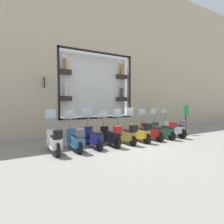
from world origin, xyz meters
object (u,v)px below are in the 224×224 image
object	(u,v)px
scooter_navy_6	(94,138)
scooter_teal_7	(76,140)
scooter_black_5	(111,136)
scooter_green_1	(165,130)
scooter_red_2	(152,132)
scooter_silver_0	(175,129)
scooter_olive_4	(127,134)
shop_sign_post	(186,119)
scooter_white_8	(55,141)
scooter_yellow_3	(140,132)

from	to	relation	value
scooter_navy_6	scooter_teal_7	xyz separation A→B (m)	(-0.07, 0.82, 0.01)
scooter_black_5	scooter_teal_7	xyz separation A→B (m)	(0.00, 1.64, 0.00)
scooter_green_1	scooter_teal_7	xyz separation A→B (m)	(0.00, 4.91, 0.00)
scooter_red_2	scooter_navy_6	world-z (taller)	scooter_navy_6
scooter_silver_0	scooter_olive_4	xyz separation A→B (m)	(-0.01, 3.28, -0.02)
shop_sign_post	scooter_navy_6	bearing A→B (deg)	90.89
scooter_green_1	scooter_white_8	world-z (taller)	scooter_white_8
scooter_red_2	scooter_teal_7	size ratio (longest dim) A/B	1.01
scooter_olive_4	scooter_navy_6	size ratio (longest dim) A/B	0.99
scooter_red_2	scooter_yellow_3	bearing A→B (deg)	94.10
scooter_black_5	shop_sign_post	size ratio (longest dim) A/B	0.98
scooter_green_1	scooter_navy_6	world-z (taller)	scooter_navy_6
scooter_silver_0	scooter_red_2	size ratio (longest dim) A/B	1.00
scooter_silver_0	scooter_white_8	distance (m)	6.55
scooter_red_2	scooter_navy_6	xyz separation A→B (m)	(0.01, 3.28, 0.01)
scooter_red_2	scooter_yellow_3	world-z (taller)	scooter_yellow_3
scooter_yellow_3	scooter_olive_4	xyz separation A→B (m)	(-0.01, 0.82, -0.01)
scooter_silver_0	scooter_red_2	world-z (taller)	scooter_red_2
scooter_silver_0	scooter_teal_7	bearing A→B (deg)	90.11
scooter_black_5	scooter_white_8	distance (m)	2.46
scooter_navy_6	scooter_olive_4	bearing A→B (deg)	-92.54
scooter_silver_0	shop_sign_post	distance (m)	1.23
scooter_teal_7	shop_sign_post	distance (m)	6.86
scooter_green_1	scooter_black_5	distance (m)	3.28
scooter_white_8	scooter_olive_4	bearing A→B (deg)	-90.16
scooter_navy_6	scooter_teal_7	distance (m)	0.82
scooter_yellow_3	scooter_green_1	bearing A→B (deg)	-90.31
scooter_olive_4	shop_sign_post	distance (m)	4.42
scooter_black_5	scooter_white_8	bearing A→B (deg)	89.71
scooter_yellow_3	scooter_navy_6	distance (m)	2.46
shop_sign_post	scooter_yellow_3	bearing A→B (deg)	92.54
scooter_silver_0	scooter_teal_7	size ratio (longest dim) A/B	1.01
scooter_yellow_3	scooter_olive_4	size ratio (longest dim) A/B	1.01
scooter_silver_0	scooter_yellow_3	world-z (taller)	scooter_yellow_3
scooter_white_8	scooter_green_1	bearing A→B (deg)	-90.10
scooter_silver_0	scooter_green_1	distance (m)	0.82
scooter_red_2	scooter_olive_4	xyz separation A→B (m)	(-0.07, 1.64, 0.03)
scooter_olive_4	scooter_black_5	distance (m)	0.82
scooter_olive_4	scooter_navy_6	world-z (taller)	scooter_navy_6
scooter_green_1	scooter_white_8	size ratio (longest dim) A/B	0.99
scooter_green_1	shop_sign_post	world-z (taller)	shop_sign_post
scooter_silver_0	scooter_green_1	xyz separation A→B (m)	(-0.01, 0.82, -0.02)
scooter_olive_4	shop_sign_post	world-z (taller)	shop_sign_post
scooter_silver_0	scooter_olive_4	bearing A→B (deg)	90.18
scooter_red_2	scooter_white_8	world-z (taller)	scooter_white_8
scooter_green_1	scooter_navy_6	xyz separation A→B (m)	(0.07, 4.09, -0.01)
scooter_green_1	scooter_red_2	size ratio (longest dim) A/B	0.99
scooter_olive_4	scooter_white_8	world-z (taller)	scooter_white_8
scooter_black_5	scooter_green_1	bearing A→B (deg)	-89.96
scooter_yellow_3	scooter_black_5	distance (m)	1.64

